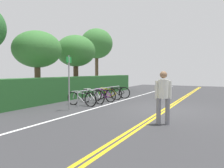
# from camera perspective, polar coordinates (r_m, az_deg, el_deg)

# --- Properties ---
(ground_plane) EXTENTS (34.69, 13.78, 0.05)m
(ground_plane) POSITION_cam_1_polar(r_m,az_deg,el_deg) (9.95, 13.58, -6.45)
(ground_plane) COLOR #353538
(centre_line_yellow_inner) EXTENTS (31.22, 0.10, 0.00)m
(centre_line_yellow_inner) POSITION_cam_1_polar(r_m,az_deg,el_deg) (9.93, 14.03, -6.32)
(centre_line_yellow_inner) COLOR gold
(centre_line_yellow_inner) RESTS_ON ground_plane
(centre_line_yellow_outer) EXTENTS (31.22, 0.10, 0.00)m
(centre_line_yellow_outer) POSITION_cam_1_polar(r_m,az_deg,el_deg) (9.97, 13.13, -6.28)
(centre_line_yellow_outer) COLOR gold
(centre_line_yellow_outer) RESTS_ON ground_plane
(bike_lane_stripe_white) EXTENTS (31.22, 0.12, 0.00)m
(bike_lane_stripe_white) POSITION_cam_1_polar(r_m,az_deg,el_deg) (10.95, -1.35, -5.35)
(bike_lane_stripe_white) COLOR white
(bike_lane_stripe_white) RESTS_ON ground_plane
(bike_rack) EXTENTS (4.55, 0.05, 0.73)m
(bike_rack) POSITION_cam_1_polar(r_m,az_deg,el_deg) (12.25, -2.65, -1.86)
(bike_rack) COLOR #9EA0A5
(bike_rack) RESTS_ON ground_plane
(bicycle_0) EXTENTS (0.46, 1.75, 0.71)m
(bicycle_0) POSITION_cam_1_polar(r_m,az_deg,el_deg) (10.79, -7.77, -3.73)
(bicycle_0) COLOR black
(bicycle_0) RESTS_ON ground_plane
(bicycle_1) EXTENTS (0.68, 1.76, 0.76)m
(bicycle_1) POSITION_cam_1_polar(r_m,az_deg,el_deg) (11.63, -4.98, -3.11)
(bicycle_1) COLOR black
(bicycle_1) RESTS_ON ground_plane
(bicycle_2) EXTENTS (0.46, 1.65, 0.73)m
(bicycle_2) POSITION_cam_1_polar(r_m,az_deg,el_deg) (12.29, -2.21, -2.84)
(bicycle_2) COLOR black
(bicycle_2) RESTS_ON ground_plane
(bicycle_3) EXTENTS (0.55, 1.68, 0.72)m
(bicycle_3) POSITION_cam_1_polar(r_m,az_deg,el_deg) (13.03, -1.06, -2.52)
(bicycle_3) COLOR black
(bicycle_3) RESTS_ON ground_plane
(bicycle_4) EXTENTS (0.46, 1.68, 0.74)m
(bicycle_4) POSITION_cam_1_polar(r_m,az_deg,el_deg) (13.81, 1.27, -2.15)
(bicycle_4) COLOR black
(bicycle_4) RESTS_ON ground_plane
(pedestrian) EXTENTS (0.32, 0.47, 1.64)m
(pedestrian) POSITION_cam_1_polar(r_m,az_deg,el_deg) (6.99, 12.96, -2.51)
(pedestrian) COLOR slate
(pedestrian) RESTS_ON ground_plane
(sign_post_near) EXTENTS (0.36, 0.07, 2.30)m
(sign_post_near) POSITION_cam_1_polar(r_m,az_deg,el_deg) (9.49, -10.94, 1.65)
(sign_post_near) COLOR gray
(sign_post_near) RESTS_ON ground_plane
(hedge_backdrop) EXTENTS (13.50, 1.01, 1.31)m
(hedge_backdrop) POSITION_cam_1_polar(r_m,az_deg,el_deg) (14.73, -7.69, -0.63)
(hedge_backdrop) COLOR #235626
(hedge_backdrop) RESTS_ON ground_plane
(tree_mid) EXTENTS (2.68, 2.68, 3.89)m
(tree_mid) POSITION_cam_1_polar(r_m,az_deg,el_deg) (13.21, -18.60, 8.29)
(tree_mid) COLOR brown
(tree_mid) RESTS_ON ground_plane
(tree_far_right) EXTENTS (2.68, 2.68, 4.12)m
(tree_far_right) POSITION_cam_1_polar(r_m,az_deg,el_deg) (15.64, -9.26, 8.24)
(tree_far_right) COLOR #473323
(tree_far_right) RESTS_ON ground_plane
(tree_extra) EXTENTS (2.92, 2.92, 5.53)m
(tree_extra) POSITION_cam_1_polar(r_m,az_deg,el_deg) (20.65, -3.95, 10.18)
(tree_extra) COLOR brown
(tree_extra) RESTS_ON ground_plane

